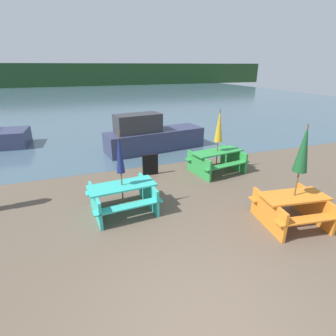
% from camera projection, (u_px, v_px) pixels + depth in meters
% --- Properties ---
extents(water, '(60.00, 50.00, 0.00)m').
position_uv_depth(water, '(82.00, 98.00, 31.56)').
color(water, '#425B6B').
rests_on(water, ground_plane).
extents(far_treeline, '(80.00, 1.60, 4.00)m').
position_uv_depth(far_treeline, '(75.00, 75.00, 48.32)').
color(far_treeline, '#1E3D1E').
rests_on(far_treeline, water).
extents(picnic_table_orange, '(1.72, 1.58, 0.76)m').
position_uv_depth(picnic_table_orange, '(292.00, 207.00, 6.27)').
color(picnic_table_orange, orange).
rests_on(picnic_table_orange, ground_plane).
extents(picnic_table_teal, '(1.81, 1.52, 0.76)m').
position_uv_depth(picnic_table_teal, '(123.00, 195.00, 6.81)').
color(picnic_table_teal, '#33B7A8').
rests_on(picnic_table_teal, ground_plane).
extents(picnic_table_green, '(2.02, 1.64, 0.79)m').
position_uv_depth(picnic_table_green, '(217.00, 159.00, 9.38)').
color(picnic_table_green, green).
rests_on(picnic_table_green, ground_plane).
extents(umbrella_darkgreen, '(0.32, 0.32, 2.45)m').
position_uv_depth(umbrella_darkgreen, '(303.00, 149.00, 5.75)').
color(umbrella_darkgreen, brown).
rests_on(umbrella_darkgreen, ground_plane).
extents(umbrella_gold, '(0.29, 0.29, 2.25)m').
position_uv_depth(umbrella_gold, '(219.00, 126.00, 8.94)').
color(umbrella_gold, brown).
rests_on(umbrella_gold, ground_plane).
extents(umbrella_navy, '(0.21, 0.21, 2.15)m').
position_uv_depth(umbrella_navy, '(120.00, 154.00, 6.40)').
color(umbrella_navy, brown).
rests_on(umbrella_navy, ground_plane).
extents(boat, '(4.62, 1.97, 1.68)m').
position_uv_depth(boat, '(152.00, 136.00, 11.81)').
color(boat, '#333856').
rests_on(boat, water).
extents(signboard, '(0.55, 0.08, 0.75)m').
position_uv_depth(signboard, '(150.00, 165.00, 9.14)').
color(signboard, black).
rests_on(signboard, ground_plane).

